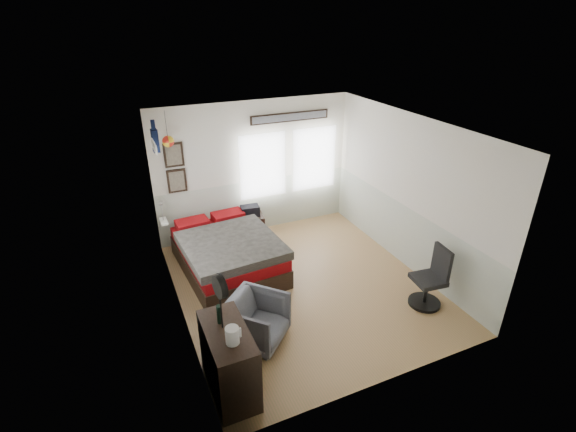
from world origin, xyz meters
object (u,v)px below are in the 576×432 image
at_px(dresser, 229,360).
at_px(armchair, 257,320).
at_px(bed, 228,253).
at_px(nightstand, 251,227).
at_px(task_chair, 431,282).

bearing_deg(dresser, armchair, 48.17).
xyz_separation_m(bed, nightstand, (0.75, 0.92, -0.08)).
distance_m(dresser, armchair, 0.89).
height_order(bed, dresser, dresser).
xyz_separation_m(bed, task_chair, (2.61, -2.21, 0.07)).
relative_size(dresser, task_chair, 1.00).
xyz_separation_m(armchair, nightstand, (0.90, 2.81, -0.09)).
xyz_separation_m(dresser, task_chair, (3.34, 0.33, -0.04)).
distance_m(bed, dresser, 2.65).
distance_m(nightstand, task_chair, 3.65).
xyz_separation_m(dresser, nightstand, (1.48, 3.47, -0.19)).
height_order(bed, task_chair, task_chair).
bearing_deg(armchair, nightstand, 29.05).
xyz_separation_m(dresser, armchair, (0.59, 0.66, -0.10)).
height_order(dresser, task_chair, task_chair).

